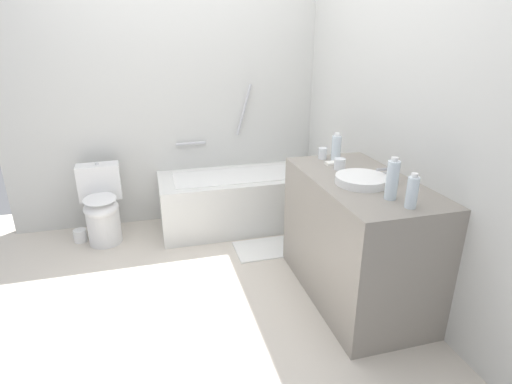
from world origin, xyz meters
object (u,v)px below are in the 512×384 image
at_px(drinking_glass_0, 323,153).
at_px(soap_dish, 332,163).
at_px(water_bottle_0, 392,180).
at_px(bath_mat, 266,249).
at_px(toilet, 102,206).
at_px(drinking_glass_1, 340,164).
at_px(sink_faucet, 389,175).
at_px(water_bottle_1, 336,148).
at_px(toilet_paper_roll, 80,236).
at_px(sink_basin, 362,180).
at_px(water_bottle_2, 412,192).
at_px(bathtub, 241,198).

relative_size(drinking_glass_0, soap_dish, 0.89).
relative_size(water_bottle_0, bath_mat, 0.47).
height_order(toilet, water_bottle_0, water_bottle_0).
bearing_deg(drinking_glass_1, soap_dish, 89.43).
height_order(sink_faucet, bath_mat, sink_faucet).
height_order(sink_faucet, water_bottle_1, water_bottle_1).
relative_size(water_bottle_0, toilet_paper_roll, 2.16).
bearing_deg(water_bottle_0, sink_basin, 96.64).
distance_m(toilet, sink_faucet, 2.36).
bearing_deg(sink_faucet, bath_mat, 123.86).
xyz_separation_m(drinking_glass_0, drinking_glass_1, (0.01, -0.27, -0.00)).
xyz_separation_m(sink_basin, sink_faucet, (0.19, 0.00, 0.01)).
height_order(water_bottle_1, water_bottle_2, water_bottle_1).
bearing_deg(water_bottle_2, drinking_glass_1, 95.55).
distance_m(water_bottle_2, toilet_paper_roll, 2.77).
relative_size(water_bottle_1, soap_dish, 2.27).
relative_size(water_bottle_2, soap_dish, 2.09).
xyz_separation_m(water_bottle_1, water_bottle_2, (0.01, -0.88, -0.01)).
bearing_deg(toilet_paper_roll, soap_dish, -27.39).
bearing_deg(soap_dish, toilet, 150.41).
xyz_separation_m(toilet, drinking_glass_0, (1.66, -0.79, 0.56)).
relative_size(sink_faucet, water_bottle_2, 0.81).
bearing_deg(toilet_paper_roll, water_bottle_0, -40.66).
bearing_deg(toilet, bathtub, 87.21).
distance_m(sink_faucet, soap_dish, 0.45).
height_order(water_bottle_1, bath_mat, water_bottle_1).
xyz_separation_m(drinking_glass_0, soap_dish, (0.01, -0.15, -0.03)).
xyz_separation_m(toilet, water_bottle_2, (1.73, -1.75, 0.60)).
bearing_deg(water_bottle_2, water_bottle_0, 104.08).
bearing_deg(water_bottle_1, water_bottle_2, -89.64).
relative_size(water_bottle_1, drinking_glass_0, 2.54).
height_order(bath_mat, toilet_paper_roll, toilet_paper_roll).
bearing_deg(water_bottle_2, soap_dish, 94.69).
bearing_deg(bath_mat, bathtub, 98.79).
relative_size(water_bottle_2, bath_mat, 0.38).
relative_size(bathtub, sink_faucet, 9.69).
bearing_deg(water_bottle_2, toilet_paper_roll, 137.59).
bearing_deg(drinking_glass_0, sink_basin, -89.09).
distance_m(bathtub, toilet_paper_roll, 1.45).
bearing_deg(drinking_glass_0, bathtub, 118.59).
bearing_deg(water_bottle_0, water_bottle_1, 87.81).
height_order(drinking_glass_1, bath_mat, drinking_glass_1).
xyz_separation_m(bathtub, drinking_glass_1, (0.44, -1.06, 0.61)).
distance_m(water_bottle_1, bath_mat, 1.07).
bearing_deg(drinking_glass_1, bath_mat, 124.28).
xyz_separation_m(drinking_glass_1, toilet_paper_roll, (-1.88, 1.09, -0.82)).
relative_size(bathtub, water_bottle_0, 6.20).
bearing_deg(water_bottle_2, bathtub, 106.14).
relative_size(soap_dish, bath_mat, 0.18).
bearing_deg(drinking_glass_0, sink_faucet, -70.56).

